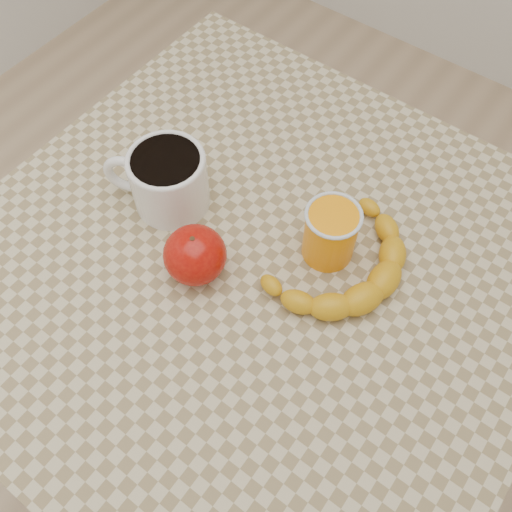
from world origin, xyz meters
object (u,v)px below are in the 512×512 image
Objects in this scene: coffee_mug at (167,178)px; orange_juice_glass at (330,233)px; apple at (195,255)px; banana at (340,264)px; table at (256,293)px.

orange_juice_glass is (0.23, 0.06, -0.00)m from coffee_mug.
apple is 0.29× the size of banana.
table is 0.15m from apple.
orange_juice_glass is 1.00× the size of apple.
table is 0.16m from banana.
apple is (-0.13, -0.13, -0.01)m from orange_juice_glass.
table is 4.85× the size of coffee_mug.
banana is at bearing -30.97° from orange_juice_glass.
apple is at bearing -136.27° from table.
apple reaches higher than table.
coffee_mug is 0.27m from banana.
coffee_mug is at bearing -148.85° from banana.
orange_juice_glass reaches higher than apple.
table is at bearing -4.50° from coffee_mug.
coffee_mug is 0.13m from apple.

